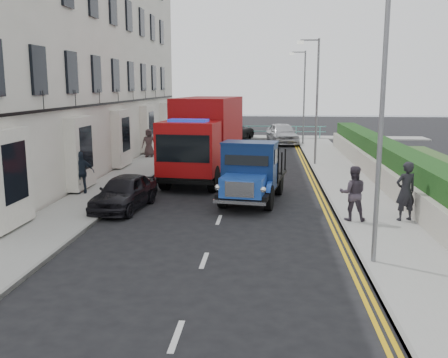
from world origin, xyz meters
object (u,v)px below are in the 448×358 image
at_px(lamp_near, 377,106).
at_px(red_lorry, 205,136).
at_px(bedford_lorry, 250,176).
at_px(pedestrian_east_near, 406,191).
at_px(lamp_mid, 315,94).
at_px(lamp_far, 303,92).
at_px(parked_car_front, 124,192).

distance_m(lamp_near, red_lorry, 13.03).
bearing_deg(red_lorry, bedford_lorry, -59.16).
xyz_separation_m(bedford_lorry, red_lorry, (-2.38, 5.18, 0.98)).
bearing_deg(red_lorry, pedestrian_east_near, -39.01).
distance_m(lamp_mid, pedestrian_east_near, 12.45).
xyz_separation_m(lamp_far, parked_car_front, (-7.78, -20.80, -3.36)).
relative_size(lamp_mid, pedestrian_east_near, 3.58).
xyz_separation_m(lamp_mid, parked_car_front, (-7.78, -10.80, -3.36)).
bearing_deg(lamp_near, lamp_mid, 90.00).
height_order(bedford_lorry, parked_car_front, bedford_lorry).
height_order(lamp_far, bedford_lorry, lamp_far).
distance_m(bedford_lorry, parked_car_front, 4.74).
xyz_separation_m(lamp_far, pedestrian_east_near, (1.92, -21.95, -2.90)).
bearing_deg(lamp_near, pedestrian_east_near, 64.59).
xyz_separation_m(red_lorry, parked_car_front, (-2.18, -6.40, -1.44)).
height_order(lamp_mid, parked_car_front, lamp_mid).
distance_m(lamp_mid, lamp_far, 10.00).
xyz_separation_m(lamp_far, red_lorry, (-5.60, -14.39, -1.92)).
xyz_separation_m(lamp_far, bedford_lorry, (-3.22, -19.57, -2.90)).
distance_m(bedford_lorry, red_lorry, 5.79).
bearing_deg(lamp_near, parked_car_front, 146.21).
bearing_deg(lamp_mid, pedestrian_east_near, -80.86).
xyz_separation_m(lamp_near, lamp_mid, (0.00, 16.00, 0.00)).
relative_size(lamp_far, pedestrian_east_near, 3.58).
height_order(bedford_lorry, pedestrian_east_near, bedford_lorry).
bearing_deg(pedestrian_east_near, bedford_lorry, -44.97).
height_order(parked_car_front, pedestrian_east_near, pedestrian_east_near).
height_order(bedford_lorry, red_lorry, red_lorry).
height_order(lamp_mid, bedford_lorry, lamp_mid).
bearing_deg(parked_car_front, bedford_lorry, 21.86).
distance_m(lamp_near, pedestrian_east_near, 5.34).
height_order(red_lorry, pedestrian_east_near, red_lorry).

